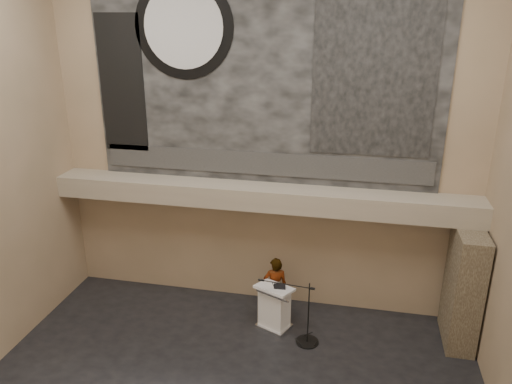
# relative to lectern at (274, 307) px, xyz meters

# --- Properties ---
(wall_back) EXTENTS (10.00, 0.02, 8.50)m
(wall_back) POSITION_rel_lectern_xyz_m (-0.54, 1.27, 3.70)
(wall_back) COLOR #8B7558
(wall_back) RESTS_ON floor
(wall_front) EXTENTS (10.00, 0.02, 8.50)m
(wall_front) POSITION_rel_lectern_xyz_m (-0.54, -6.73, 3.70)
(wall_front) COLOR #8B7558
(wall_front) RESTS_ON floor
(soffit) EXTENTS (10.00, 0.80, 0.50)m
(soffit) POSITION_rel_lectern_xyz_m (-0.54, 0.87, 2.40)
(soffit) COLOR gray
(soffit) RESTS_ON wall_back
(sprinkler_left) EXTENTS (0.04, 0.04, 0.06)m
(sprinkler_left) POSITION_rel_lectern_xyz_m (-2.14, 0.82, 2.12)
(sprinkler_left) COLOR #B2893D
(sprinkler_left) RESTS_ON soffit
(sprinkler_right) EXTENTS (0.04, 0.04, 0.06)m
(sprinkler_right) POSITION_rel_lectern_xyz_m (1.36, 0.82, 2.12)
(sprinkler_right) COLOR #B2893D
(sprinkler_right) RESTS_ON soffit
(banner) EXTENTS (8.00, 0.05, 5.00)m
(banner) POSITION_rel_lectern_xyz_m (-0.54, 1.24, 5.15)
(banner) COLOR black
(banner) RESTS_ON wall_back
(banner_text_strip) EXTENTS (7.76, 0.02, 0.55)m
(banner_text_strip) POSITION_rel_lectern_xyz_m (-0.54, 1.20, 3.10)
(banner_text_strip) COLOR #2C2C2C
(banner_text_strip) RESTS_ON banner
(banner_clock_rim) EXTENTS (2.30, 0.02, 2.30)m
(banner_clock_rim) POSITION_rel_lectern_xyz_m (-2.34, 1.20, 6.15)
(banner_clock_rim) COLOR black
(banner_clock_rim) RESTS_ON banner
(banner_clock_face) EXTENTS (1.84, 0.02, 1.84)m
(banner_clock_face) POSITION_rel_lectern_xyz_m (-2.34, 1.18, 6.15)
(banner_clock_face) COLOR silver
(banner_clock_face) RESTS_ON banner
(banner_building_print) EXTENTS (2.60, 0.02, 3.60)m
(banner_building_print) POSITION_rel_lectern_xyz_m (1.86, 1.20, 5.25)
(banner_building_print) COLOR black
(banner_building_print) RESTS_ON banner
(banner_brick_print) EXTENTS (1.10, 0.02, 3.20)m
(banner_brick_print) POSITION_rel_lectern_xyz_m (-3.94, 1.20, 4.85)
(banner_brick_print) COLOR black
(banner_brick_print) RESTS_ON banner
(stone_pier) EXTENTS (0.60, 1.40, 2.70)m
(stone_pier) POSITION_rel_lectern_xyz_m (4.11, 0.42, 0.80)
(stone_pier) COLOR #463A2B
(stone_pier) RESTS_ON floor
(lectern) EXTENTS (0.97, 0.85, 1.14)m
(lectern) POSITION_rel_lectern_xyz_m (0.00, 0.00, 0.00)
(lectern) COLOR silver
(lectern) RESTS_ON floor
(binder) EXTENTS (0.30, 0.26, 0.04)m
(binder) POSITION_rel_lectern_xyz_m (0.11, 0.00, 0.56)
(binder) COLOR black
(binder) RESTS_ON lectern
(papers) EXTENTS (0.30, 0.37, 0.00)m
(papers) POSITION_rel_lectern_xyz_m (-0.11, -0.05, 0.55)
(papers) COLOR silver
(papers) RESTS_ON lectern
(speaker_person) EXTENTS (0.65, 0.50, 1.58)m
(speaker_person) POSITION_rel_lectern_xyz_m (-0.06, 0.47, 0.24)
(speaker_person) COLOR white
(speaker_person) RESTS_ON floor
(mic_stand) EXTENTS (1.41, 0.52, 1.52)m
(mic_stand) POSITION_rel_lectern_xyz_m (0.79, -0.39, -0.33)
(mic_stand) COLOR black
(mic_stand) RESTS_ON floor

